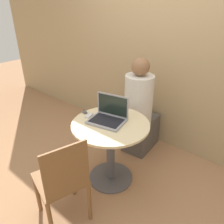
{
  "coord_description": "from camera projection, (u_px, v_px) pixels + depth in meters",
  "views": [
    {
      "loc": [
        1.21,
        -1.45,
        1.83
      ],
      "look_at": [
        -0.02,
        0.05,
        0.82
      ],
      "focal_mm": 35.0,
      "sensor_mm": 36.0,
      "label": 1
    }
  ],
  "objects": [
    {
      "name": "ground_plane",
      "position": [
        111.0,
        177.0,
        2.52
      ],
      "size": [
        12.0,
        12.0,
        0.0
      ],
      "primitive_type": "plane",
      "color": "#9E704C"
    },
    {
      "name": "computer_mouse",
      "position": [
        85.0,
        112.0,
        2.37
      ],
      "size": [
        0.07,
        0.04,
        0.03
      ],
      "color": "#4C4C51",
      "rests_on": "round_table"
    },
    {
      "name": "round_table",
      "position": [
        111.0,
        141.0,
        2.28
      ],
      "size": [
        0.79,
        0.79,
        0.72
      ],
      "color": "#4C4C51",
      "rests_on": "ground_plane"
    },
    {
      "name": "laptop",
      "position": [
        109.0,
        116.0,
        2.21
      ],
      "size": [
        0.4,
        0.33,
        0.26
      ],
      "color": "gray",
      "rests_on": "round_table"
    },
    {
      "name": "back_wall",
      "position": [
        166.0,
        48.0,
        2.64
      ],
      "size": [
        7.0,
        0.05,
        2.6
      ],
      "color": "tan",
      "rests_on": "ground_plane"
    },
    {
      "name": "person_seated",
      "position": [
        140.0,
        114.0,
        2.77
      ],
      "size": [
        0.36,
        0.54,
        1.26
      ],
      "color": "#4C4742",
      "rests_on": "ground_plane"
    },
    {
      "name": "chair_empty",
      "position": [
        63.0,
        182.0,
        1.83
      ],
      "size": [
        0.5,
        0.5,
        0.9
      ],
      "color": "brown",
      "rests_on": "ground_plane"
    },
    {
      "name": "cell_phone",
      "position": [
        89.0,
        116.0,
        2.31
      ],
      "size": [
        0.08,
        0.12,
        0.02
      ],
      "color": "silver",
      "rests_on": "round_table"
    }
  ]
}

